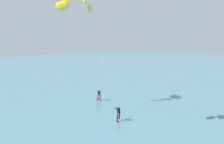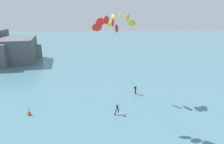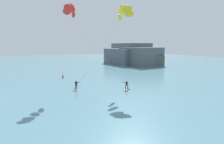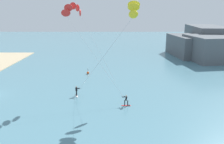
# 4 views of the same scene
# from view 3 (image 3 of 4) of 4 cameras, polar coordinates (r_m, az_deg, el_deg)

# --- Properties ---
(kitesurfer_nearshore) EXTENTS (5.58, 10.44, 15.01)m
(kitesurfer_nearshore) POSITION_cam_3_polar(r_m,az_deg,el_deg) (35.17, 3.23, 17.17)
(kitesurfer_nearshore) COLOR white
(kitesurfer_nearshore) RESTS_ON ground
(kitesurfer_mid_water) EXTENTS (7.82, 10.55, 14.88)m
(kitesurfer_mid_water) POSITION_cam_3_polar(r_m,az_deg,el_deg) (34.15, -11.89, 17.07)
(kitesurfer_mid_water) COLOR red
(kitesurfer_mid_water) RESTS_ON ground
(marker_buoy) EXTENTS (0.56, 0.56, 1.38)m
(marker_buoy) POSITION_cam_3_polar(r_m,az_deg,el_deg) (46.44, -14.88, -1.28)
(marker_buoy) COLOR #EA5119
(marker_buoy) RESTS_ON ground
(distant_headland) EXTENTS (35.27, 20.91, 8.60)m
(distant_headland) POSITION_cam_3_polar(r_m,az_deg,el_deg) (81.54, 6.47, 5.23)
(distant_headland) COLOR #565B60
(distant_headland) RESTS_ON ground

